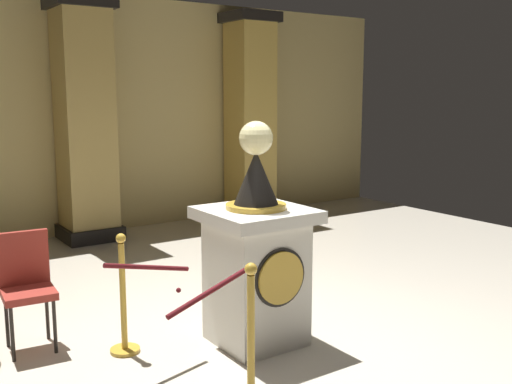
{
  "coord_description": "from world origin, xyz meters",
  "views": [
    {
      "loc": [
        -2.73,
        -3.9,
        2.08
      ],
      "look_at": [
        -0.04,
        0.06,
        1.28
      ],
      "focal_mm": 41.84,
      "sensor_mm": 36.0,
      "label": 1
    }
  ],
  "objects": [
    {
      "name": "column_right",
      "position": [
        2.78,
        4.38,
        1.67
      ],
      "size": [
        0.77,
        0.77,
        3.36
      ],
      "color": "black",
      "rests_on": "ground_plane"
    },
    {
      "name": "velvet_rope",
      "position": [
        -0.91,
        -0.25,
        0.79
      ],
      "size": [
        0.87,
        0.89,
        0.22
      ],
      "color": "#591419"
    },
    {
      "name": "column_centre_rear",
      "position": [
        0.0,
        4.38,
        1.67
      ],
      "size": [
        0.82,
        0.82,
        3.36
      ],
      "color": "black",
      "rests_on": "ground_plane"
    },
    {
      "name": "pedestal_clock",
      "position": [
        -0.04,
        0.05,
        0.72
      ],
      "size": [
        0.83,
        0.83,
        1.86
      ],
      "color": "silver",
      "rests_on": "ground_plane"
    },
    {
      "name": "ground_plane",
      "position": [
        0.0,
        0.0,
        0.0
      ],
      "size": [
        11.41,
        11.41,
        0.0
      ],
      "primitive_type": "plane",
      "color": "beige"
    },
    {
      "name": "stanchion_near",
      "position": [
        -1.05,
        0.48,
        0.34
      ],
      "size": [
        0.24,
        0.24,
        0.99
      ],
      "color": "gold",
      "rests_on": "ground_plane"
    },
    {
      "name": "back_wall",
      "position": [
        0.0,
        4.85,
        1.75
      ],
      "size": [
        11.41,
        0.16,
        3.5
      ],
      "primitive_type": "cube",
      "color": "tan",
      "rests_on": "ground_plane"
    },
    {
      "name": "stanchion_far",
      "position": [
        -0.78,
        -0.97,
        0.37
      ],
      "size": [
        0.24,
        0.24,
        1.05
      ],
      "color": "gold",
      "rests_on": "ground_plane"
    },
    {
      "name": "cafe_chair_red",
      "position": [
        -1.65,
        1.02,
        0.57
      ],
      "size": [
        0.43,
        0.43,
        0.96
      ],
      "color": "black",
      "rests_on": "ground_plane"
    }
  ]
}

